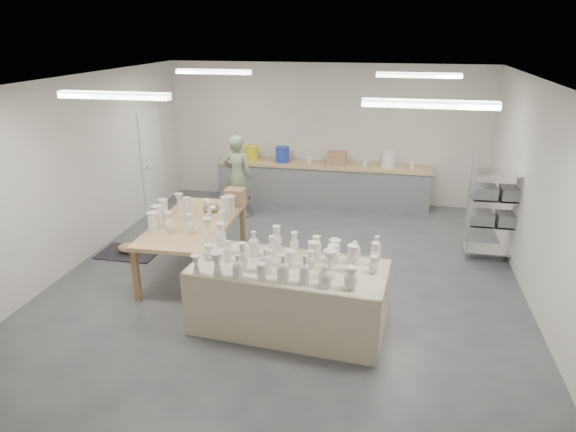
% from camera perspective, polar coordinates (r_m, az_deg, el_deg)
% --- Properties ---
extents(room, '(8.00, 8.02, 3.00)m').
position_cam_1_polar(room, '(7.53, -0.55, 7.69)').
color(room, '#424449').
rests_on(room, ground).
extents(back_counter, '(4.60, 0.60, 1.24)m').
position_cam_1_polar(back_counter, '(11.34, 3.79, 3.77)').
color(back_counter, tan).
rests_on(back_counter, ground).
extents(wire_shelf, '(0.88, 0.48, 1.80)m').
position_cam_1_polar(wire_shelf, '(9.11, 22.14, 0.97)').
color(wire_shelf, silver).
rests_on(wire_shelf, ground).
extents(drying_table, '(2.54, 1.35, 1.24)m').
position_cam_1_polar(drying_table, '(6.67, 0.16, -8.69)').
color(drying_table, olive).
rests_on(drying_table, ground).
extents(work_table, '(1.21, 2.30, 1.20)m').
position_cam_1_polar(work_table, '(8.17, -10.07, -0.37)').
color(work_table, tan).
rests_on(work_table, ground).
extents(rug, '(1.00, 0.70, 0.02)m').
position_cam_1_polar(rug, '(9.35, -17.22, -3.92)').
color(rug, black).
rests_on(rug, ground).
extents(cat, '(0.41, 0.31, 0.17)m').
position_cam_1_polar(cat, '(9.29, -17.21, -3.42)').
color(cat, white).
rests_on(cat, rug).
extents(potter, '(0.66, 0.47, 1.69)m').
position_cam_1_polar(potter, '(10.50, -5.61, 4.41)').
color(potter, gray).
rests_on(potter, ground).
extents(red_stool, '(0.43, 0.43, 0.32)m').
position_cam_1_polar(red_stool, '(10.91, -5.10, 1.95)').
color(red_stool, '#A31C17').
rests_on(red_stool, ground).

